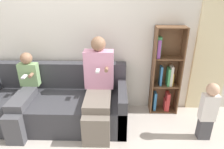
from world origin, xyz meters
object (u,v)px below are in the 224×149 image
at_px(couch, 57,104).
at_px(adult_seated, 98,85).
at_px(child_seated, 23,94).
at_px(toddler_standing, 208,110).
at_px(bookshelf, 165,74).

distance_m(couch, adult_seated, 0.78).
relative_size(child_seated, toddler_standing, 1.26).
bearing_deg(couch, child_seated, -160.70).
height_order(couch, bookshelf, bookshelf).
relative_size(adult_seated, toddler_standing, 1.56).
height_order(adult_seated, child_seated, adult_seated).
height_order(child_seated, bookshelf, bookshelf).
height_order(couch, adult_seated, adult_seated).
distance_m(couch, toddler_standing, 2.20).
bearing_deg(bookshelf, adult_seated, -158.09).
xyz_separation_m(toddler_standing, bookshelf, (-0.44, 0.70, 0.23)).
bearing_deg(bookshelf, couch, -168.78).
xyz_separation_m(adult_seated, toddler_standing, (1.49, -0.28, -0.23)).
relative_size(couch, bookshelf, 1.50).
height_order(toddler_standing, bookshelf, bookshelf).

